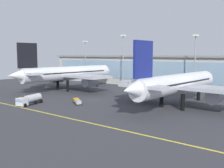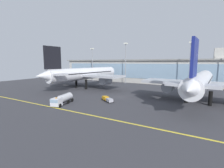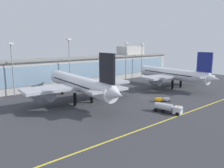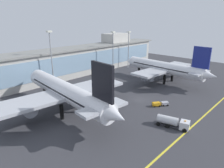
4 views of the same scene
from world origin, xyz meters
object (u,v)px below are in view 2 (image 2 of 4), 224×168
object	(u,v)px
airliner_near_left	(85,74)
apron_light_mast_centre	(190,58)
airliner_near_right	(200,82)
baggage_tug_near	(107,99)
fuel_tanker_truck	(62,99)
apron_light_mast_east	(92,59)
apron_light_mast_west	(126,57)

from	to	relation	value
airliner_near_left	apron_light_mast_centre	distance (m)	50.86
airliner_near_right	baggage_tug_near	bearing A→B (deg)	121.73
fuel_tanker_truck	apron_light_mast_east	bearing A→B (deg)	-166.43
airliner_near_left	apron_light_mast_east	xyz separation A→B (m)	(-15.30, 26.06, 7.59)
airliner_near_left	fuel_tanker_truck	distance (m)	32.89
airliner_near_right	apron_light_mast_west	bearing A→B (deg)	56.92
apron_light_mast_west	apron_light_mast_east	distance (m)	25.58
apron_light_mast_west	apron_light_mast_east	world-z (taller)	apron_light_mast_west
airliner_near_right	airliner_near_left	bearing A→B (deg)	87.75
airliner_near_left	apron_light_mast_centre	world-z (taller)	apron_light_mast_centre
airliner_near_left	apron_light_mast_east	size ratio (longest dim) A/B	2.35
airliner_near_left	airliner_near_right	size ratio (longest dim) A/B	1.09
airliner_near_left	apron_light_mast_centre	xyz separation A→B (m)	(45.00, 22.41, 7.72)
fuel_tanker_truck	apron_light_mast_centre	bearing A→B (deg)	134.36
apron_light_mast_west	apron_light_mast_centre	xyz separation A→B (m)	(34.77, -2.37, -0.93)
apron_light_mast_west	airliner_near_right	bearing A→B (deg)	-36.67
airliner_near_right	baggage_tug_near	world-z (taller)	airliner_near_right
airliner_near_left	apron_light_mast_centre	size ratio (longest dim) A/B	2.33
baggage_tug_near	apron_light_mast_centre	bearing A→B (deg)	-83.30
airliner_near_left	airliner_near_right	xyz separation A→B (m)	(50.42, -5.15, -0.37)
apron_light_mast_centre	apron_light_mast_west	bearing A→B (deg)	176.11
airliner_near_right	apron_light_mast_east	bearing A→B (deg)	68.18
airliner_near_right	apron_light_mast_east	xyz separation A→B (m)	(-65.72, 31.21, 7.96)
apron_light_mast_west	apron_light_mast_centre	distance (m)	34.87
airliner_near_right	apron_light_mast_west	world-z (taller)	apron_light_mast_west
apron_light_mast_west	apron_light_mast_centre	bearing A→B (deg)	-3.89
fuel_tanker_truck	apron_light_mast_east	size ratio (longest dim) A/B	0.43
baggage_tug_near	apron_light_mast_west	world-z (taller)	apron_light_mast_west
airliner_near_right	fuel_tanker_truck	bearing A→B (deg)	127.24
airliner_near_right	apron_light_mast_east	distance (m)	73.19
fuel_tanker_truck	baggage_tug_near	distance (m)	14.05
apron_light_mast_east	apron_light_mast_west	bearing A→B (deg)	-2.89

